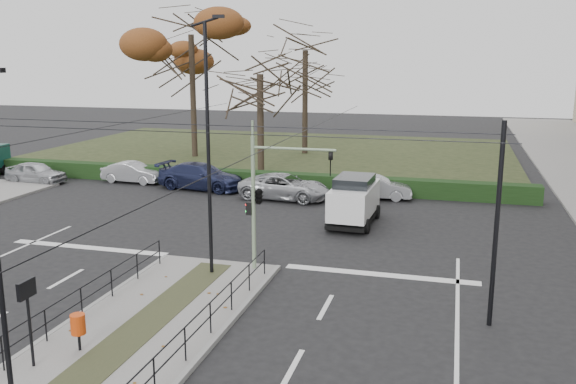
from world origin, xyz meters
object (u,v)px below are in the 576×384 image
Objects in this scene: litter_bin at (78,325)px; rust_tree at (191,35)px; info_panel at (27,299)px; parked_car_second at (133,172)px; bare_tree_near at (260,82)px; parked_car_fourth at (285,187)px; bare_tree_center at (305,58)px; white_van at (354,199)px; streetlamp_median_far at (209,147)px; parked_car_third at (201,176)px; parked_car_fifth at (375,187)px; traffic_light at (261,193)px; parked_car_first at (36,172)px.

rust_tree is at bearing 108.70° from litter_bin.
litter_bin is 1.61m from info_panel.
bare_tree_near is at bearing -53.83° from parked_car_second.
bare_tree_center reaches higher than parked_car_fourth.
bare_tree_center is at bearing 93.06° from info_panel.
info_panel is at bearing -72.88° from rust_tree.
white_van reaches higher than parked_car_fourth.
bare_tree_near is at bearing -93.87° from bare_tree_center.
streetlamp_median_far is 18.64m from parked_car_second.
litter_bin is 33.78m from rust_tree.
streetlamp_median_far is at bearing -77.22° from bare_tree_near.
streetlamp_median_far is at bearing -138.77° from parked_car_second.
parked_car_third is 14.82m from rust_tree.
litter_bin is 0.19× the size of parked_car_third.
parked_car_second is 16.13m from white_van.
white_van is (3.73, 8.32, -3.46)m from streetlamp_median_far.
bare_tree_near is at bearing 32.25° from parked_car_fourth.
parked_car_fifth reaches higher than parked_car_second.
bare_tree_near reaches higher than white_van.
info_panel reaches higher than white_van.
bare_tree_center is (-7.36, 20.08, 6.46)m from white_van.
bare_tree_near is (-8.00, 10.53, 4.96)m from white_van.
streetlamp_median_far is at bearing -114.13° from white_van.
litter_bin is 0.11× the size of streetlamp_median_far.
parked_car_third is (-7.89, 12.79, -2.18)m from traffic_light.
traffic_light is 9.04m from info_panel.
bare_tree_center is at bearing 86.13° from bare_tree_near.
parked_car_third is at bearing 152.03° from white_van.
rust_tree is at bearing 115.26° from streetlamp_median_far.
parked_car_second is at bearing 81.82° from parked_car_fifth.
info_panel is 36.41m from bare_tree_center.
bare_tree_near reaches higher than parked_car_fourth.
bare_tree_center is (-2.54, 34.85, 6.81)m from litter_bin.
litter_bin is 15.54m from white_van.
info_panel is at bearing 158.56° from parked_car_fifth.
parked_car_fourth is 18.33m from rust_tree.
parked_car_second is at bearing 113.60° from info_panel.
rust_tree reaches higher than parked_car_fourth.
info_panel is at bearing -102.83° from streetlamp_median_far.
streetlamp_median_far is 28.79m from bare_tree_center.
traffic_light is 28.42m from bare_tree_center.
info_panel is at bearing -161.05° from parked_car_third.
streetlamp_median_far reaches higher than info_panel.
parked_car_fifth is (5.08, 20.32, -0.19)m from litter_bin.
rust_tree is (-0.33, 10.19, 8.74)m from parked_car_second.
litter_bin is 23.12m from parked_car_second.
traffic_light is 1.20× the size of parked_car_fifth.
traffic_light is 1.13× the size of white_van.
litter_bin is at bearing -158.76° from parked_car_third.
parked_car_first is at bearing -153.92° from bare_tree_near.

